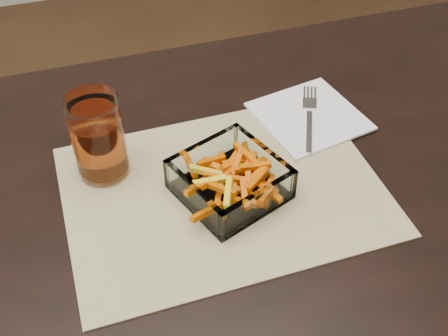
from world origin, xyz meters
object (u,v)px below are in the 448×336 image
Objects in this scene: dining_table at (152,279)px; glass_bowl at (230,181)px; tumbler at (98,140)px; fork at (309,115)px.

dining_table is 0.18m from glass_bowl.
tumbler reaches higher than dining_table.
tumbler is (-0.16, 0.10, 0.04)m from glass_bowl.
dining_table is 0.21m from tumbler.
glass_bowl is 0.22m from fork.
dining_table is 9.32× the size of glass_bowl.
dining_table is 0.37m from fork.
dining_table is 12.17× the size of tumbler.
dining_table is at bearing -77.82° from tumbler.
tumbler is at bearing 102.18° from dining_table.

